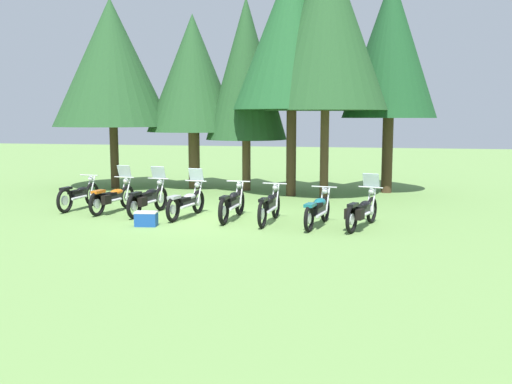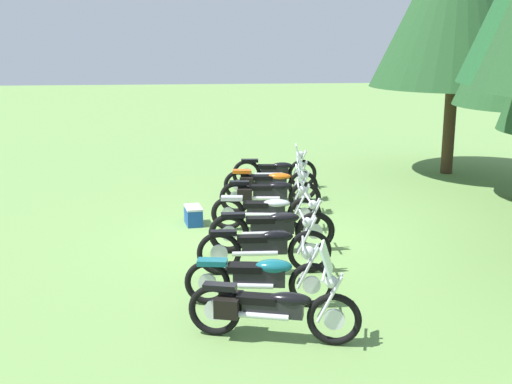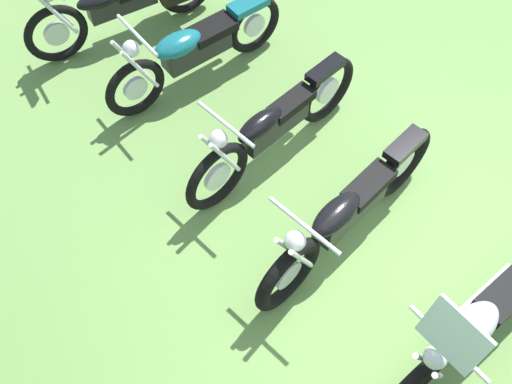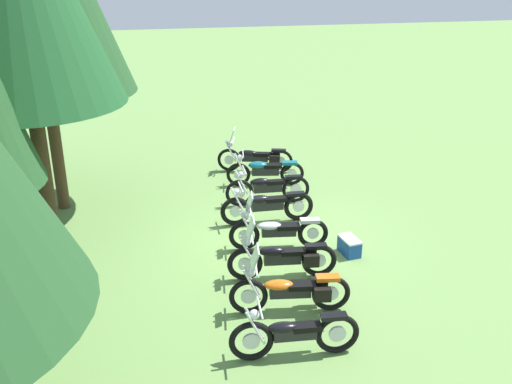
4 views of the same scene
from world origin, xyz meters
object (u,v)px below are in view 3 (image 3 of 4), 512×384
Objects in this scene: motorcycle_4 at (349,211)px; motorcycle_6 at (195,48)px; motorcycle_5 at (274,126)px; motorcycle_7 at (124,0)px; motorcycle_3 at (482,318)px.

motorcycle_6 is at bearing -100.43° from motorcycle_4.
motorcycle_6 is at bearing -97.54° from motorcycle_5.
motorcycle_7 is at bearing -96.60° from motorcycle_4.
motorcycle_4 is at bearing 87.60° from motorcycle_6.
motorcycle_7 is (2.47, -0.21, -0.00)m from motorcycle_5.
motorcycle_6 is (1.34, -0.23, -0.01)m from motorcycle_5.
motorcycle_7 is at bearing -92.65° from motorcycle_5.
motorcycle_3 is 1.37m from motorcycle_4.
motorcycle_7 is (3.59, -0.47, 0.00)m from motorcycle_4.
motorcycle_6 is (3.83, -0.55, 0.00)m from motorcycle_3.
motorcycle_3 reaches higher than motorcycle_5.
motorcycle_5 reaches higher than motorcycle_6.
motorcycle_6 is 0.99× the size of motorcycle_7.
motorcycle_6 is (2.46, -0.49, -0.00)m from motorcycle_4.
motorcycle_3 is at bearing 88.65° from motorcycle_4.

